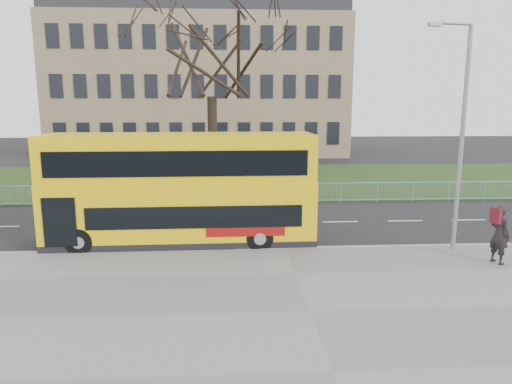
# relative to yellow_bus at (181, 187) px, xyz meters

# --- Properties ---
(ground) EXTENTS (120.00, 120.00, 0.00)m
(ground) POSITION_rel_yellow_bus_xyz_m (3.79, 0.51, -2.21)
(ground) COLOR black
(ground) RESTS_ON ground
(pavement) EXTENTS (80.00, 10.50, 0.12)m
(pavement) POSITION_rel_yellow_bus_xyz_m (3.79, -6.24, -2.15)
(pavement) COLOR slate
(pavement) RESTS_ON ground
(kerb) EXTENTS (80.00, 0.20, 0.14)m
(kerb) POSITION_rel_yellow_bus_xyz_m (3.79, -1.04, -2.14)
(kerb) COLOR gray
(kerb) RESTS_ON ground
(grass_verge) EXTENTS (80.00, 15.40, 0.08)m
(grass_verge) POSITION_rel_yellow_bus_xyz_m (3.79, 14.81, -2.17)
(grass_verge) COLOR #1C3513
(grass_verge) RESTS_ON ground
(guard_railing) EXTENTS (40.00, 0.12, 1.10)m
(guard_railing) POSITION_rel_yellow_bus_xyz_m (3.79, 7.11, -1.66)
(guard_railing) COLOR #76ABD2
(guard_railing) RESTS_ON ground
(bare_tree) EXTENTS (9.38, 9.38, 13.39)m
(bare_tree) POSITION_rel_yellow_bus_xyz_m (0.79, 10.51, 4.57)
(bare_tree) COLOR black
(bare_tree) RESTS_ON grass_verge
(civic_building) EXTENTS (30.00, 15.00, 14.00)m
(civic_building) POSITION_rel_yellow_bus_xyz_m (-1.21, 35.51, 4.79)
(civic_building) COLOR #856B54
(civic_building) RESTS_ON ground
(yellow_bus) EXTENTS (9.87, 2.48, 4.12)m
(yellow_bus) POSITION_rel_yellow_bus_xyz_m (0.00, 0.00, 0.00)
(yellow_bus) COLOR yellow
(yellow_bus) RESTS_ON ground
(pedestrian) EXTENTS (0.65, 0.81, 1.93)m
(pedestrian) POSITION_rel_yellow_bus_xyz_m (10.52, -3.03, -1.13)
(pedestrian) COLOR black
(pedestrian) RESTS_ON pavement
(street_lamp) EXTENTS (1.63, 0.42, 7.73)m
(street_lamp) POSITION_rel_yellow_bus_xyz_m (9.69, -1.52, 2.15)
(street_lamp) COLOR gray
(street_lamp) RESTS_ON pavement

